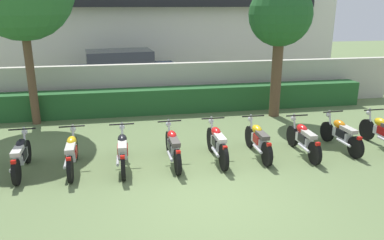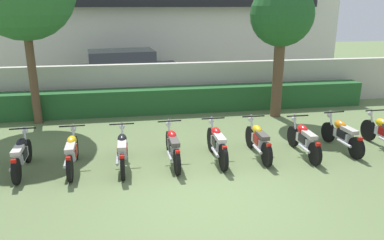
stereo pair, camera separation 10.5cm
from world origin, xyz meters
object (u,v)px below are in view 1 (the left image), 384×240
Objects in this scene: motorcycle_in_row_7 at (303,139)px; motorcycle_in_row_4 at (173,146)px; tree_far_side at (280,17)px; motorcycle_in_row_1 at (21,155)px; motorcycle_in_row_3 at (123,150)px; motorcycle_in_row_6 at (258,140)px; parked_car at (124,73)px; motorcycle_in_row_9 at (382,132)px; motorcycle_in_row_5 at (217,143)px; motorcycle_in_row_2 at (72,153)px; motorcycle_in_row_8 at (341,134)px.

motorcycle_in_row_4 is at bearing 89.36° from motorcycle_in_row_7.
motorcycle_in_row_7 is (-0.66, -3.52, -2.92)m from tree_far_side.
motorcycle_in_row_7 is (6.88, -0.14, -0.00)m from motorcycle_in_row_1.
motorcycle_in_row_3 is 1.03× the size of motorcycle_in_row_6.
motorcycle_in_row_4 reaches higher than motorcycle_in_row_1.
motorcycle_in_row_7 is (3.38, -0.06, -0.01)m from motorcycle_in_row_4.
motorcycle_in_row_7 is at bearing -95.98° from motorcycle_in_row_6.
parked_car is at bearing 139.69° from tree_far_side.
tree_far_side reaches higher than motorcycle_in_row_9.
motorcycle_in_row_4 is 5.72m from motorcycle_in_row_9.
motorcycle_in_row_6 is at bearing -87.30° from motorcycle_in_row_5.
tree_far_side reaches higher than motorcycle_in_row_2.
motorcycle_in_row_3 reaches higher than motorcycle_in_row_8.
motorcycle_in_row_7 is at bearing -66.62° from parked_car.
tree_far_side is at bearing -40.83° from motorcycle_in_row_5.
motorcycle_in_row_2 is (-1.30, -7.75, -0.49)m from parked_car.
parked_car is 2.46× the size of motorcycle_in_row_4.
tree_far_side is at bearing -46.46° from parked_car.
motorcycle_in_row_7 is 0.99× the size of motorcycle_in_row_9.
motorcycle_in_row_1 is (-7.53, -3.37, -2.92)m from tree_far_side.
parked_car is at bearing 6.02° from motorcycle_in_row_4.
motorcycle_in_row_5 is at bearing 88.65° from motorcycle_in_row_7.
motorcycle_in_row_3 is at bearing -97.17° from parked_car.
parked_car is 2.48× the size of motorcycle_in_row_5.
parked_car reaches higher than motorcycle_in_row_5.
motorcycle_in_row_1 is at bearing -155.88° from tree_far_side.
motorcycle_in_row_2 is at bearing 89.03° from motorcycle_in_row_9.
motorcycle_in_row_1 is at bearing 86.81° from motorcycle_in_row_4.
motorcycle_in_row_5 is at bearing -130.31° from tree_far_side.
motorcycle_in_row_2 is at bearing 89.12° from motorcycle_in_row_5.
tree_far_side reaches higher than motorcycle_in_row_7.
motorcycle_in_row_5 is 1.02× the size of motorcycle_in_row_7.
motorcycle_in_row_4 is (3.50, -0.09, 0.01)m from motorcycle_in_row_1.
tree_far_side is 8.76m from motorcycle_in_row_1.
motorcycle_in_row_4 reaches higher than motorcycle_in_row_6.
tree_far_side reaches higher than motorcycle_in_row_6.
motorcycle_in_row_1 is 5.70m from motorcycle_in_row_6.
motorcycle_in_row_6 is (3.27, -7.71, -0.49)m from parked_car.
parked_car reaches higher than motorcycle_in_row_4.
tree_far_side is 4.83m from motorcycle_in_row_6.
motorcycle_in_row_3 is 4.58m from motorcycle_in_row_7.
motorcycle_in_row_8 is at bearing -91.86° from motorcycle_in_row_1.
motorcycle_in_row_6 reaches higher than motorcycle_in_row_7.
motorcycle_in_row_3 is 6.92m from motorcycle_in_row_9.
motorcycle_in_row_7 is 1.01× the size of motorcycle_in_row_8.
tree_far_side is at bearing 25.13° from motorcycle_in_row_9.
motorcycle_in_row_8 is at bearing -81.11° from motorcycle_in_row_7.
motorcycle_in_row_2 is at bearing 89.43° from motorcycle_in_row_7.
motorcycle_in_row_9 is at bearing -91.61° from motorcycle_in_row_2.
parked_car is at bearing 29.84° from motorcycle_in_row_7.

